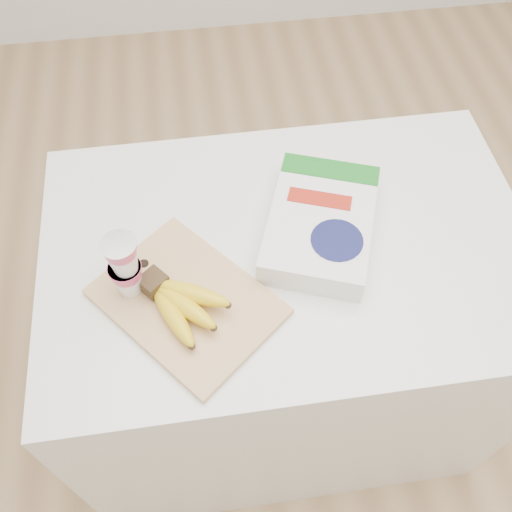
{
  "coord_description": "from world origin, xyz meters",
  "views": [
    {
      "loc": [
        -0.17,
        -0.69,
        1.76
      ],
      "look_at": [
        -0.08,
        -0.05,
        0.83
      ],
      "focal_mm": 40.0,
      "sensor_mm": 36.0,
      "label": 1
    }
  ],
  "objects_px": {
    "cutting_board": "(187,302)",
    "yogurt_stack": "(125,266)",
    "table": "(282,330)",
    "bananas": "(180,303)",
    "cereal_box": "(321,224)"
  },
  "relations": [
    {
      "from": "cutting_board",
      "to": "yogurt_stack",
      "type": "relative_size",
      "value": 2.19
    },
    {
      "from": "table",
      "to": "bananas",
      "type": "bearing_deg",
      "value": -150.33
    },
    {
      "from": "cutting_board",
      "to": "yogurt_stack",
      "type": "bearing_deg",
      "value": 120.18
    },
    {
      "from": "bananas",
      "to": "table",
      "type": "bearing_deg",
      "value": 29.67
    },
    {
      "from": "table",
      "to": "cereal_box",
      "type": "distance_m",
      "value": 0.43
    },
    {
      "from": "yogurt_stack",
      "to": "cereal_box",
      "type": "relative_size",
      "value": 0.42
    },
    {
      "from": "cutting_board",
      "to": "yogurt_stack",
      "type": "xyz_separation_m",
      "value": [
        -0.1,
        0.04,
        0.09
      ]
    },
    {
      "from": "table",
      "to": "cutting_board",
      "type": "xyz_separation_m",
      "value": [
        -0.22,
        -0.12,
        0.4
      ]
    },
    {
      "from": "cutting_board",
      "to": "bananas",
      "type": "relative_size",
      "value": 1.81
    },
    {
      "from": "table",
      "to": "yogurt_stack",
      "type": "distance_m",
      "value": 0.6
    },
    {
      "from": "cutting_board",
      "to": "bananas",
      "type": "bearing_deg",
      "value": -161.57
    },
    {
      "from": "cutting_board",
      "to": "cereal_box",
      "type": "bearing_deg",
      "value": -15.24
    },
    {
      "from": "bananas",
      "to": "cereal_box",
      "type": "xyz_separation_m",
      "value": [
        0.3,
        0.15,
        -0.01
      ]
    },
    {
      "from": "cutting_board",
      "to": "cereal_box",
      "type": "xyz_separation_m",
      "value": [
        0.29,
        0.13,
        0.03
      ]
    },
    {
      "from": "yogurt_stack",
      "to": "bananas",
      "type": "bearing_deg",
      "value": -32.01
    }
  ]
}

